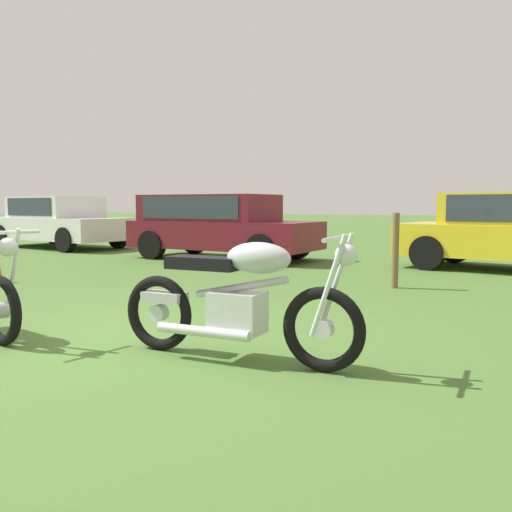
{
  "coord_description": "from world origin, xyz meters",
  "views": [
    {
      "loc": [
        3.5,
        -3.6,
        1.22
      ],
      "look_at": [
        0.35,
        2.21,
        0.6
      ],
      "focal_mm": 38.79,
      "sensor_mm": 36.0,
      "label": 1
    }
  ],
  "objects": [
    {
      "name": "ground_plane",
      "position": [
        0.0,
        0.0,
        0.0
      ],
      "size": [
        120.0,
        120.0,
        0.0
      ],
      "primitive_type": "plane",
      "color": "#476B2D"
    },
    {
      "name": "motorcycle_silver",
      "position": [
        1.36,
        0.05,
        0.48
      ],
      "size": [
        2.07,
        0.64,
        1.02
      ],
      "rotation": [
        0.0,
        0.0,
        0.05
      ],
      "color": "black",
      "rests_on": "ground"
    },
    {
      "name": "car_white",
      "position": [
        -8.84,
        7.44,
        0.8
      ],
      "size": [
        4.56,
        2.36,
        1.43
      ],
      "rotation": [
        0.0,
        0.0,
        -0.13
      ],
      "color": "silver",
      "rests_on": "ground"
    },
    {
      "name": "car_burgundy",
      "position": [
        -3.17,
        6.86,
        0.83
      ],
      "size": [
        4.22,
        1.89,
        1.43
      ],
      "rotation": [
        0.0,
        0.0,
        -0.02
      ],
      "color": "maroon",
      "rests_on": "ground"
    },
    {
      "name": "fence_post_wooden",
      "position": [
        1.47,
        4.4,
        0.55
      ],
      "size": [
        0.1,
        0.1,
        1.09
      ],
      "primitive_type": "cylinder",
      "color": "brown",
      "rests_on": "ground"
    }
  ]
}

